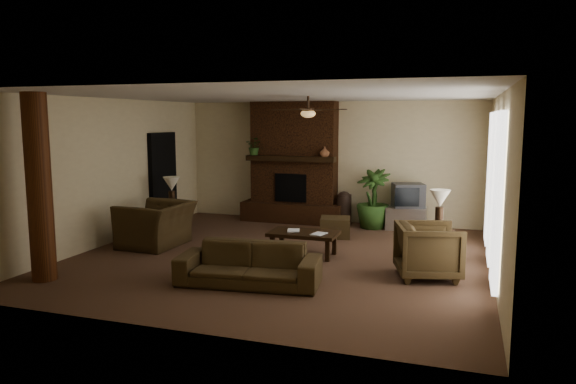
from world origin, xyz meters
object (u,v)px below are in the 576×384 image
(lamp_left, at_px, (172,186))
(log_column, at_px, (39,188))
(side_table_left, at_px, (170,220))
(side_table_right, at_px, (435,243))
(sofa, at_px, (249,257))
(lamp_right, at_px, (440,201))
(floor_vase, at_px, (344,206))
(tv_stand, at_px, (406,218))
(armchair_left, at_px, (156,217))
(armchair_right, at_px, (428,248))
(coffee_table, at_px, (304,235))
(floor_plant, at_px, (373,212))
(ottoman, at_px, (335,227))

(lamp_left, bearing_deg, log_column, -91.91)
(log_column, bearing_deg, side_table_left, 88.48)
(side_table_left, bearing_deg, side_table_right, -3.31)
(sofa, xyz_separation_m, lamp_right, (2.56, 2.44, 0.60))
(log_column, relative_size, lamp_right, 4.31)
(log_column, bearing_deg, sofa, 14.17)
(floor_vase, bearing_deg, sofa, -94.24)
(log_column, height_order, tv_stand, log_column)
(log_column, xyz_separation_m, armchair_left, (0.43, 2.42, -0.84))
(sofa, relative_size, lamp_right, 3.19)
(armchair_left, height_order, lamp_right, lamp_right)
(armchair_right, distance_m, lamp_right, 1.38)
(coffee_table, relative_size, lamp_right, 1.85)
(log_column, height_order, coffee_table, log_column)
(armchair_left, relative_size, floor_vase, 1.65)
(side_table_left, distance_m, lamp_left, 0.73)
(armchair_left, height_order, tv_stand, armchair_left)
(floor_vase, bearing_deg, coffee_table, -91.38)
(floor_vase, relative_size, side_table_right, 1.40)
(coffee_table, relative_size, floor_vase, 1.56)
(armchair_right, distance_m, side_table_right, 1.25)
(armchair_left, xyz_separation_m, side_table_right, (5.10, 0.75, -0.28))
(lamp_left, height_order, lamp_right, same)
(floor_plant, height_order, lamp_left, lamp_left)
(armchair_right, distance_m, floor_vase, 4.19)
(floor_vase, bearing_deg, log_column, -121.33)
(floor_plant, height_order, lamp_right, lamp_right)
(armchair_left, distance_m, floor_plant, 4.70)
(armchair_right, height_order, floor_vase, armchair_right)
(armchair_left, xyz_separation_m, lamp_left, (-0.31, 1.12, 0.45))
(armchair_left, xyz_separation_m, coffee_table, (2.88, 0.19, -0.18))
(coffee_table, bearing_deg, floor_vase, 88.62)
(armchair_right, relative_size, lamp_left, 1.43)
(armchair_left, relative_size, lamp_right, 1.96)
(armchair_right, height_order, coffee_table, armchair_right)
(tv_stand, bearing_deg, floor_vase, 175.57)
(log_column, xyz_separation_m, ottoman, (3.49, 4.27, -1.20))
(log_column, relative_size, sofa, 1.35)
(log_column, bearing_deg, armchair_left, 79.90)
(floor_plant, bearing_deg, lamp_left, -154.92)
(floor_vase, distance_m, side_table_left, 3.89)
(ottoman, xyz_separation_m, side_table_left, (-3.39, -0.79, 0.08))
(armchair_left, xyz_separation_m, tv_stand, (4.36, 3.04, -0.31))
(floor_plant, relative_size, lamp_left, 2.01)
(coffee_table, height_order, floor_plant, floor_plant)
(floor_plant, xyz_separation_m, side_table_left, (-3.97, -1.91, -0.09))
(armchair_right, relative_size, tv_stand, 1.09)
(tv_stand, relative_size, side_table_right, 1.55)
(log_column, height_order, ottoman, log_column)
(floor_vase, height_order, lamp_left, lamp_left)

